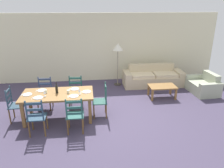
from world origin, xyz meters
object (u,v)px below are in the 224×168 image
(dining_chair_head_west, at_px, (15,105))
(wine_glass_near_right, at_px, (79,90))
(dining_table, at_px, (58,96))
(coffee_cup_primary, at_px, (68,92))
(coffee_cup_secondary, at_px, (46,91))
(wine_bottle, at_px, (57,89))
(dining_chair_far_left, at_px, (45,93))
(dining_chair_near_left, at_px, (37,117))
(coffee_table, at_px, (162,88))
(couch, at_px, (152,78))
(armchair_upholstered, at_px, (204,86))
(dining_chair_far_right, at_px, (76,92))
(standing_lamp, at_px, (118,49))
(wine_glass_near_left, at_px, (44,92))
(dining_chair_head_east, at_px, (102,100))
(dining_chair_near_right, at_px, (75,115))

(dining_chair_head_west, xyz_separation_m, wine_glass_near_right, (1.74, -0.14, 0.38))
(dining_table, xyz_separation_m, coffee_cup_primary, (0.29, -0.02, 0.13))
(dining_chair_head_west, height_order, coffee_cup_secondary, dining_chair_head_west)
(coffee_cup_primary, bearing_deg, wine_bottle, 171.96)
(dining_chair_far_left, relative_size, wine_glass_near_right, 5.96)
(wine_glass_near_right, bearing_deg, dining_chair_near_left, -148.65)
(coffee_cup_primary, height_order, coffee_table, coffee_cup_primary)
(dining_table, xyz_separation_m, coffee_cup_secondary, (-0.31, 0.07, 0.13))
(coffee_cup_secondary, xyz_separation_m, couch, (3.66, 2.19, -0.50))
(dining_chair_far_left, height_order, armchair_upholstered, dining_chair_far_left)
(dining_chair_far_right, bearing_deg, dining_chair_far_left, 179.73)
(dining_chair_near_left, distance_m, coffee_table, 4.15)
(dining_chair_near_left, xyz_separation_m, coffee_table, (3.74, 1.80, -0.12))
(dining_chair_near_left, relative_size, coffee_cup_primary, 10.67)
(dining_chair_far_left, bearing_deg, standing_lamp, 34.88)
(wine_glass_near_right, distance_m, coffee_cup_primary, 0.33)
(wine_glass_near_right, distance_m, standing_lamp, 2.99)
(coffee_table, bearing_deg, wine_glass_near_right, -156.59)
(dining_chair_far_right, bearing_deg, dining_chair_near_left, -120.37)
(armchair_upholstered, distance_m, standing_lamp, 3.39)
(wine_glass_near_left, distance_m, coffee_cup_secondary, 0.23)
(dining_chair_head_west, relative_size, wine_bottle, 3.04)
(wine_glass_near_right, bearing_deg, wine_bottle, 166.05)
(dining_chair_far_left, xyz_separation_m, dining_chair_head_west, (-0.67, -0.71, 0.00))
(dining_chair_far_left, distance_m, wine_glass_near_left, 0.97)
(dining_chair_head_east, bearing_deg, wine_glass_near_right, -167.12)
(armchair_upholstered, height_order, standing_lamp, standing_lamp)
(dining_chair_far_left, bearing_deg, couch, 21.93)
(dining_chair_far_left, relative_size, coffee_table, 1.07)
(dining_chair_near_left, height_order, dining_chair_head_west, same)
(coffee_cup_secondary, bearing_deg, standing_lamp, 45.87)
(dining_chair_near_right, xyz_separation_m, wine_bottle, (-0.49, 0.78, 0.39))
(dining_chair_head_west, bearing_deg, coffee_table, 13.05)
(dining_chair_near_right, relative_size, dining_chair_head_east, 1.00)
(coffee_cup_primary, distance_m, couch, 3.85)
(dining_chair_head_west, xyz_separation_m, wine_bottle, (1.13, 0.01, 0.39))
(dining_chair_head_west, bearing_deg, armchair_upholstered, 11.91)
(dining_chair_near_right, relative_size, standing_lamp, 0.59)
(dining_table, xyz_separation_m, wine_bottle, (-0.01, 0.02, 0.20))
(dining_chair_far_left, xyz_separation_m, armchair_upholstered, (5.44, 0.58, -0.23))
(coffee_table, bearing_deg, dining_chair_head_west, -166.95)
(wine_glass_near_right, distance_m, coffee_cup_secondary, 0.93)
(dining_table, relative_size, wine_glass_near_left, 11.80)
(wine_glass_near_right, relative_size, couch, 0.07)
(dining_chair_near_left, bearing_deg, dining_chair_far_left, 92.20)
(dining_chair_far_right, relative_size, armchair_upholstered, 0.80)
(coffee_cup_secondary, relative_size, coffee_table, 0.10)
(couch, bearing_deg, armchair_upholstered, -30.75)
(dining_chair_far_right, distance_m, coffee_cup_secondary, 1.04)
(dining_chair_near_right, xyz_separation_m, standing_lamp, (1.51, 3.21, 0.93))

